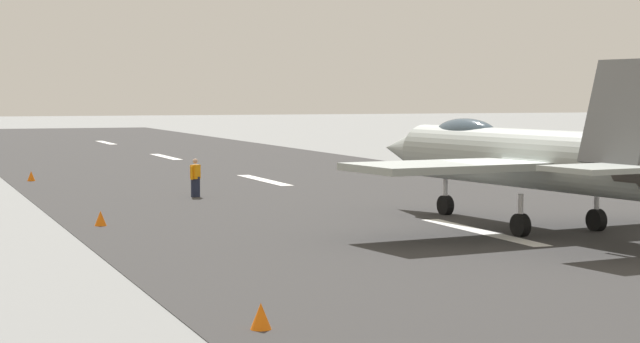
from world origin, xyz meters
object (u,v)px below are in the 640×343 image
(fighter_jet, at_px, (524,156))
(marker_cone_far, at_px, (31,176))
(crew_person, at_px, (195,178))
(marker_cone_mid, at_px, (101,219))
(marker_cone_near, at_px, (261,317))

(fighter_jet, distance_m, marker_cone_far, 30.76)
(crew_person, relative_size, marker_cone_far, 3.16)
(fighter_jet, relative_size, marker_cone_mid, 31.84)
(marker_cone_near, height_order, marker_cone_far, same)
(fighter_jet, bearing_deg, crew_person, 26.87)
(crew_person, distance_m, marker_cone_far, 13.46)
(marker_cone_far, bearing_deg, marker_cone_near, 180.00)
(fighter_jet, relative_size, marker_cone_near, 31.84)
(marker_cone_mid, bearing_deg, fighter_jet, -112.01)
(fighter_jet, distance_m, marker_cone_mid, 14.90)
(crew_person, height_order, marker_cone_near, crew_person)
(marker_cone_mid, bearing_deg, crew_person, -30.79)
(fighter_jet, bearing_deg, marker_cone_far, 26.44)
(marker_cone_mid, relative_size, marker_cone_far, 1.00)
(crew_person, bearing_deg, marker_cone_mid, 149.21)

